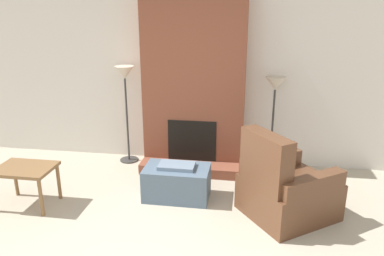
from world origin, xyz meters
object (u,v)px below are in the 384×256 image
Objects in this scene: floor_lamp_left at (125,83)px; floor_lamp_right at (275,94)px; ottoman at (177,182)px; armchair at (284,191)px; side_table at (25,173)px.

floor_lamp_left is 1.07× the size of floor_lamp_right.
armchair is (1.32, -0.25, 0.10)m from ottoman.
side_table is at bearing 58.19° from armchair.
ottoman is 1.90m from floor_lamp_right.
armchair is 1.58m from floor_lamp_right.
armchair is 2.83m from floor_lamp_left.
side_table is (-3.11, -0.24, 0.12)m from armchair.
side_table is (-1.79, -0.48, 0.22)m from ottoman.
side_table is 1.93m from floor_lamp_left.
side_table is at bearing -116.76° from floor_lamp_left.
side_table is at bearing -164.83° from ottoman.
floor_lamp_right is at bearing -0.00° from floor_lamp_left.
floor_lamp_left is at bearing 180.00° from floor_lamp_right.
side_table is 3.48m from floor_lamp_right.
ottoman is 0.65× the size of armchair.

